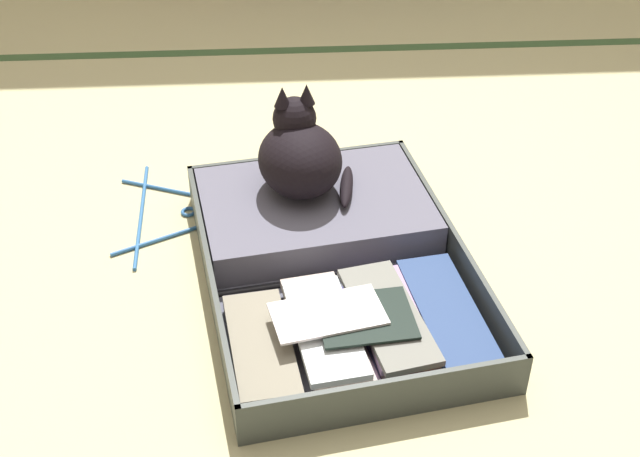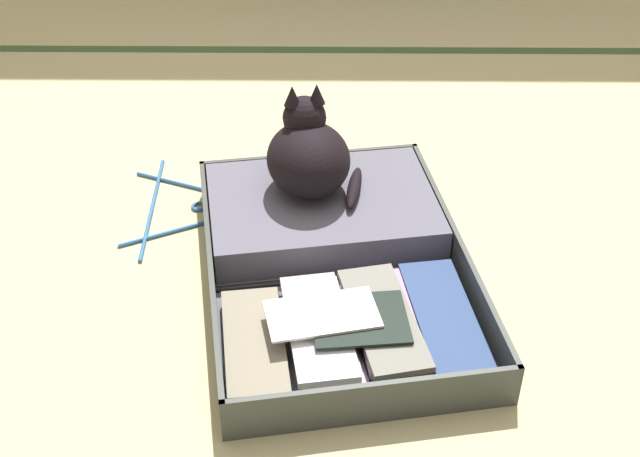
{
  "view_description": "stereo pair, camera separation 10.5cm",
  "coord_description": "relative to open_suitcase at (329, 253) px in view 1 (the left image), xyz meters",
  "views": [
    {
      "loc": [
        -0.15,
        -1.56,
        1.29
      ],
      "look_at": [
        -0.06,
        -0.09,
        0.19
      ],
      "focal_mm": 47.66,
      "sensor_mm": 36.0,
      "label": 1
    },
    {
      "loc": [
        -0.04,
        -1.57,
        1.29
      ],
      "look_at": [
        -0.06,
        -0.09,
        0.19
      ],
      "focal_mm": 47.66,
      "sensor_mm": 36.0,
      "label": 2
    }
  ],
  "objects": [
    {
      "name": "ground_plane",
      "position": [
        0.03,
        -0.01,
        -0.04
      ],
      "size": [
        10.0,
        10.0,
        0.0
      ],
      "primitive_type": "plane",
      "color": "tan"
    },
    {
      "name": "tatami_border",
      "position": [
        0.03,
        1.23,
        -0.04
      ],
      "size": [
        4.8,
        0.05,
        0.0
      ],
      "color": "#36522D",
      "rests_on": "ground_plane"
    },
    {
      "name": "open_suitcase",
      "position": [
        0.0,
        0.0,
        0.0
      ],
      "size": [
        0.72,
        0.93,
        0.1
      ],
      "color": "#343935",
      "rests_on": "ground_plane"
    },
    {
      "name": "black_cat",
      "position": [
        -0.06,
        0.2,
        0.15
      ],
      "size": [
        0.26,
        0.27,
        0.26
      ],
      "color": "black",
      "rests_on": "open_suitcase"
    },
    {
      "name": "clothes_hanger",
      "position": [
        -0.43,
        0.24,
        -0.04
      ],
      "size": [
        0.24,
        0.46,
        0.01
      ],
      "color": "#2A5B92",
      "rests_on": "ground_plane"
    }
  ]
}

